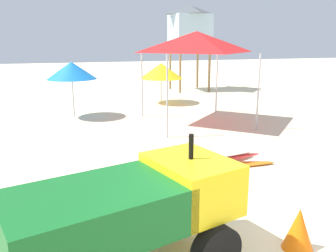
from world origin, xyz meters
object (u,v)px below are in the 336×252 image
(beach_umbrella_left, at_px, (161,71))
(traffic_cone_near, at_px, (299,229))
(lifeguard_tower, at_px, (190,28))
(popup_canopy, at_px, (196,42))
(utility_cart, at_px, (130,209))
(beach_umbrella_mid, at_px, (72,70))
(surfboard_pile, at_px, (214,161))

(beach_umbrella_left, bearing_deg, traffic_cone_near, -97.73)
(lifeguard_tower, bearing_deg, beach_umbrella_left, -126.98)
(popup_canopy, height_order, traffic_cone_near, popup_canopy)
(popup_canopy, xyz_separation_m, beach_umbrella_left, (0.03, 3.78, -1.17))
(utility_cart, xyz_separation_m, beach_umbrella_left, (3.52, 10.49, 0.55))
(utility_cart, relative_size, beach_umbrella_mid, 1.49)
(surfboard_pile, bearing_deg, beach_umbrella_mid, 112.14)
(popup_canopy, bearing_deg, surfboard_pile, -106.80)
(beach_umbrella_mid, bearing_deg, utility_cart, -89.44)
(beach_umbrella_mid, height_order, traffic_cone_near, beach_umbrella_mid)
(utility_cart, bearing_deg, popup_canopy, 62.50)
(beach_umbrella_left, relative_size, traffic_cone_near, 3.20)
(utility_cart, distance_m, lifeguard_tower, 15.29)
(popup_canopy, bearing_deg, traffic_cone_near, -101.63)
(popup_canopy, relative_size, traffic_cone_near, 5.12)
(popup_canopy, relative_size, beach_umbrella_left, 1.60)
(beach_umbrella_left, distance_m, traffic_cone_near, 10.81)
(beach_umbrella_mid, bearing_deg, surfboard_pile, -67.86)
(surfboard_pile, xyz_separation_m, traffic_cone_near, (-0.24, -2.98, 0.12))
(surfboard_pile, height_order, beach_umbrella_left, beach_umbrella_left)
(utility_cart, height_order, popup_canopy, popup_canopy)
(popup_canopy, distance_m, lifeguard_tower, 7.61)
(traffic_cone_near, bearing_deg, popup_canopy, 78.37)
(popup_canopy, bearing_deg, beach_umbrella_left, 89.53)
(utility_cart, bearing_deg, beach_umbrella_left, 71.43)
(beach_umbrella_mid, bearing_deg, lifeguard_tower, 39.91)
(lifeguard_tower, bearing_deg, utility_cart, -113.61)
(lifeguard_tower, bearing_deg, beach_umbrella_mid, -140.09)
(popup_canopy, distance_m, beach_umbrella_mid, 4.20)
(utility_cart, bearing_deg, surfboard_pile, 50.52)
(utility_cart, distance_m, beach_umbrella_left, 11.08)
(beach_umbrella_left, bearing_deg, lifeguard_tower, 53.02)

